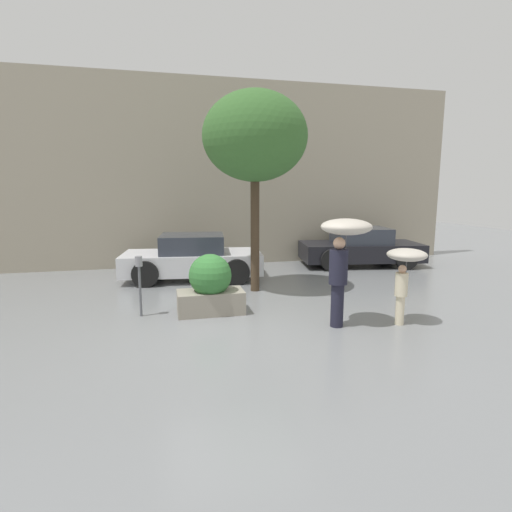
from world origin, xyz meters
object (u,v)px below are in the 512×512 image
(person_child, at_px, (405,264))
(parking_meter, at_px, (139,273))
(parked_car_far, at_px, (360,248))
(planter_box, at_px, (210,286))
(parked_car_near, at_px, (193,258))
(person_adult, at_px, (344,245))
(street_tree, at_px, (255,137))

(person_child, relative_size, parking_meter, 1.18)
(parked_car_far, bearing_deg, planter_box, 135.63)
(parked_car_near, bearing_deg, planter_box, -171.71)
(parking_meter, bearing_deg, parked_car_near, 68.25)
(person_adult, height_order, person_child, person_adult)
(person_adult, bearing_deg, parking_meter, 143.27)
(person_adult, height_order, parked_car_far, person_adult)
(planter_box, height_order, person_adult, person_adult)
(person_adult, relative_size, parking_meter, 1.63)
(person_adult, height_order, parking_meter, person_adult)
(planter_box, height_order, person_child, person_child)
(parking_meter, bearing_deg, planter_box, -4.58)
(parked_car_near, relative_size, parking_meter, 3.29)
(planter_box, relative_size, parking_meter, 1.10)
(person_adult, xyz_separation_m, parking_meter, (-3.63, 1.43, -0.64))
(person_child, height_order, parking_meter, person_child)
(person_adult, relative_size, street_tree, 0.41)
(parked_car_near, height_order, parked_car_far, same)
(person_child, bearing_deg, person_adult, 153.22)
(person_child, distance_m, parked_car_near, 5.98)
(person_child, bearing_deg, parked_car_far, 51.55)
(person_adult, xyz_separation_m, parked_car_far, (3.21, 5.39, -0.93))
(person_adult, xyz_separation_m, person_child, (1.16, -0.18, -0.38))
(person_adult, bearing_deg, parked_car_near, 101.74)
(parked_car_near, distance_m, parked_car_far, 5.62)
(planter_box, bearing_deg, parked_car_far, 36.66)
(parked_car_near, bearing_deg, street_tree, -134.39)
(planter_box, relative_size, parked_car_far, 0.33)
(person_child, distance_m, parked_car_far, 5.95)
(street_tree, bearing_deg, planter_box, -129.36)
(planter_box, distance_m, person_child, 3.77)
(parked_car_far, relative_size, parking_meter, 3.36)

